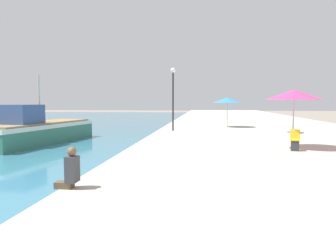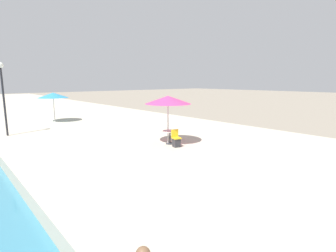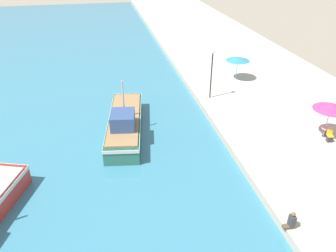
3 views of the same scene
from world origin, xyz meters
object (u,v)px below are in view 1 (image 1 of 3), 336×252
Objects in this scene: cafe_umbrella_pink at (294,95)px; cafe_umbrella_white at (227,100)px; cafe_table at (295,137)px; lamppost at (173,88)px; person_at_quay at (70,170)px; cafe_chair_left at (295,143)px; fishing_boat_mid at (38,130)px.

cafe_umbrella_pink is 12.42m from cafe_umbrella_white.
lamppost is (-6.37, 8.42, 2.56)m from cafe_table.
cafe_table is at bearing 46.56° from person_at_quay.
cafe_table is 0.88× the size of cafe_chair_left.
cafe_table is (14.68, -4.58, 0.23)m from fishing_boat_mid.
cafe_umbrella_pink is 3.31× the size of cafe_table.
person_at_quay is at bearing -132.87° from cafe_umbrella_pink.
fishing_boat_mid is at bearing 162.92° from cafe_umbrella_pink.
fishing_boat_mid is 2.12× the size of lamppost.
cafe_chair_left is at bearing -97.73° from cafe_umbrella_pink.
cafe_table is (0.06, -0.09, -1.90)m from cafe_umbrella_pink.
cafe_umbrella_white is 5.76m from lamppost.
cafe_umbrella_pink is 10.82m from person_at_quay.
cafe_umbrella_pink is at bearing 47.13° from person_at_quay.
fishing_boat_mid reaches higher than cafe_umbrella_white.
cafe_umbrella_pink is at bearing 124.71° from cafe_table.
cafe_umbrella_white is 0.54× the size of lamppost.
cafe_umbrella_white is at bearing 100.00° from cafe_umbrella_pink.
person_at_quay reaches higher than cafe_chair_left.
fishing_boat_mid is at bearing -148.15° from cafe_umbrella_white.
cafe_table is at bearing -79.79° from cafe_umbrella_white.
fishing_boat_mid is at bearing 162.67° from cafe_table.
cafe_table is at bearing -52.90° from lamppost.
fishing_boat_mid is 10.61× the size of cafe_chair_left.
cafe_table is at bearing -55.29° from cafe_umbrella_pink.
cafe_umbrella_white is (12.46, 7.74, 1.94)m from fishing_boat_mid.
fishing_boat_mid reaches higher than cafe_chair_left.
person_at_quay is at bearing -133.44° from cafe_table.
person_at_quay is at bearing -104.23° from cafe_umbrella_white.
lamppost is at bearing -42.30° from cafe_chair_left.
lamppost is (-6.20, 9.13, 2.77)m from cafe_chair_left.
cafe_umbrella_white reaches higher than person_at_quay.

